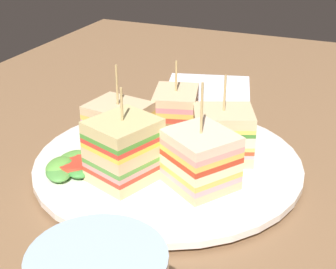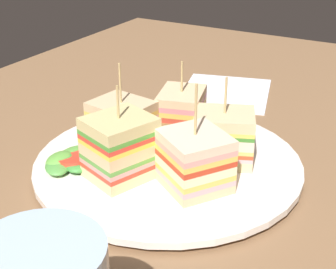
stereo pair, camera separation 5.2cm
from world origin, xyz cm
name	(u,v)px [view 2 (the right image)]	position (x,y,z in cm)	size (l,w,h in cm)	color
ground_plane	(168,177)	(0.00, 0.00, -0.90)	(119.64, 83.52, 1.80)	#866141
plate	(168,164)	(0.00, 0.00, 0.77)	(28.37, 28.37, 1.27)	white
sandwich_wedge_0	(124,125)	(0.25, 5.74, 4.00)	(6.11, 6.90, 9.82)	#D8C580
sandwich_wedge_1	(120,148)	(-5.19, 2.45, 4.44)	(7.66, 7.22, 9.64)	beige
sandwich_wedge_2	(194,161)	(-3.29, -4.71, 4.02)	(8.07, 8.23, 10.50)	#DEBA89
sandwich_wedge_3	(223,137)	(2.73, -5.04, 3.99)	(7.07, 7.65, 9.32)	beige
sandwich_wedge_4	(181,115)	(5.58, 1.38, 4.08)	(7.22, 6.21, 9.16)	beige
chip_pile	(163,154)	(-0.30, 0.46, 2.00)	(6.22, 7.08, 1.34)	#E9C36B
salad_garnish	(69,161)	(-6.17, 8.35, 1.90)	(7.28, 5.70, 1.37)	#60A944
napkin	(225,92)	(24.18, 3.74, 0.25)	(13.93, 12.50, 0.50)	white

